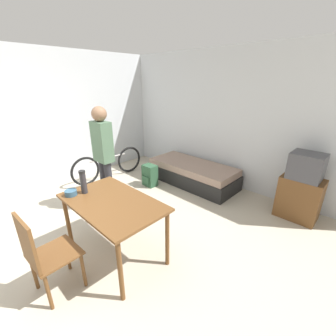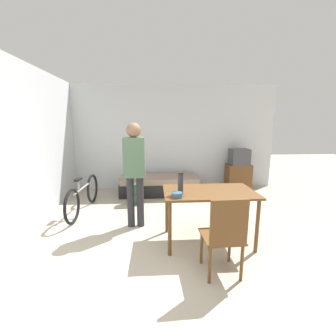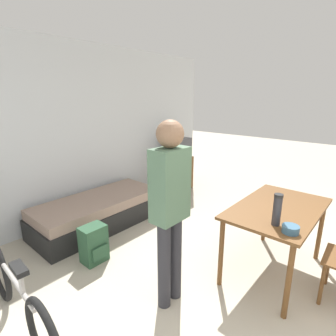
% 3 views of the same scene
% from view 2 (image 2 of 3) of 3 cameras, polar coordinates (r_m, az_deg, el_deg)
% --- Properties ---
extents(ground_plane, '(20.00, 20.00, 0.00)m').
position_cam_2_polar(ground_plane, '(2.83, 4.15, -26.10)').
color(ground_plane, '#B2A893').
extents(wall_back, '(5.75, 0.06, 2.70)m').
position_cam_2_polar(wall_back, '(5.96, -0.48, 7.64)').
color(wall_back, silver).
rests_on(wall_back, ground_plane).
extents(wall_left, '(0.06, 4.68, 2.70)m').
position_cam_2_polar(wall_left, '(4.59, -30.69, 5.04)').
color(wall_left, silver).
rests_on(wall_left, ground_plane).
extents(daybed, '(1.92, 0.83, 0.45)m').
position_cam_2_polar(daybed, '(5.62, -2.11, -4.28)').
color(daybed, black).
rests_on(daybed, ground_plane).
extents(tv, '(0.60, 0.41, 1.09)m').
position_cam_2_polar(tv, '(6.08, 17.43, -0.78)').
color(tv, brown).
rests_on(tv, ground_plane).
extents(dining_table, '(1.29, 0.78, 0.78)m').
position_cam_2_polar(dining_table, '(3.29, 10.33, -7.24)').
color(dining_table, brown).
rests_on(dining_table, ground_plane).
extents(wooden_chair, '(0.46, 0.46, 0.96)m').
position_cam_2_polar(wooden_chair, '(2.63, 14.23, -15.84)').
color(wooden_chair, brown).
rests_on(wooden_chair, ground_plane).
extents(bicycle, '(0.14, 1.73, 0.73)m').
position_cam_2_polar(bicycle, '(4.74, -20.69, -6.62)').
color(bicycle, black).
rests_on(bicycle, ground_plane).
extents(person_standing, '(0.34, 0.23, 1.74)m').
position_cam_2_polar(person_standing, '(3.69, -8.50, 0.17)').
color(person_standing, '#28282D').
rests_on(person_standing, ground_plane).
extents(thermos_flask, '(0.08, 0.08, 0.30)m').
position_cam_2_polar(thermos_flask, '(3.03, 3.20, -3.63)').
color(thermos_flask, '#2D2D33').
rests_on(thermos_flask, dining_table).
extents(mate_bowl, '(0.14, 0.14, 0.07)m').
position_cam_2_polar(mate_bowl, '(2.92, 2.31, -6.84)').
color(mate_bowl, '#335670').
rests_on(mate_bowl, dining_table).
extents(backpack, '(0.29, 0.24, 0.45)m').
position_cam_2_polar(backpack, '(4.94, -8.56, -6.52)').
color(backpack, '#284C33').
rests_on(backpack, ground_plane).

